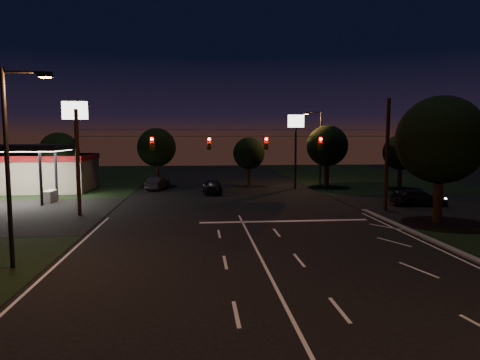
{
  "coord_description": "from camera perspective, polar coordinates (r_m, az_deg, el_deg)",
  "views": [
    {
      "loc": [
        -3.02,
        -17.88,
        6.0
      ],
      "look_at": [
        -0.19,
        11.23,
        3.0
      ],
      "focal_mm": 32.0,
      "sensor_mm": 36.0,
      "label": 1
    }
  ],
  "objects": [
    {
      "name": "tree_far_c",
      "position": [
        51.39,
        1.2,
        3.51
      ],
      "size": [
        3.8,
        3.8,
        5.86
      ],
      "color": "black",
      "rests_on": "ground"
    },
    {
      "name": "signal_span",
      "position": [
        32.99,
        -0.3,
        5.0
      ],
      "size": [
        24.0,
        0.4,
        1.56
      ],
      "color": "black",
      "rests_on": "ground"
    },
    {
      "name": "gas_station",
      "position": [
        51.94,
        -26.81,
        1.23
      ],
      "size": [
        14.2,
        16.1,
        5.25
      ],
      "color": "gray",
      "rests_on": "ground"
    },
    {
      "name": "car_cross",
      "position": [
        40.01,
        22.76,
        -2.22
      ],
      "size": [
        4.92,
        2.27,
        1.39
      ],
      "primitive_type": "imported",
      "rotation": [
        0.0,
        0.0,
        1.5
      ],
      "color": "black",
      "rests_on": "ground"
    },
    {
      "name": "tree_far_b",
      "position": [
        52.26,
        -11.03,
        4.23
      ],
      "size": [
        4.6,
        4.6,
        6.98
      ],
      "color": "black",
      "rests_on": "ground"
    },
    {
      "name": "utility_pole_right",
      "position": [
        36.65,
        18.77,
        -3.88
      ],
      "size": [
        0.3,
        0.3,
        9.0
      ],
      "primitive_type": "cylinder",
      "color": "black",
      "rests_on": "ground"
    },
    {
      "name": "pole_sign_left_near",
      "position": [
        41.38,
        -21.1,
        6.82
      ],
      "size": [
        2.2,
        0.3,
        9.1
      ],
      "color": "black",
      "rests_on": "ground"
    },
    {
      "name": "car_oncoming_b",
      "position": [
        48.86,
        -10.9,
        -0.46
      ],
      "size": [
        2.53,
        4.6,
        1.44
      ],
      "primitive_type": "imported",
      "rotation": [
        0.0,
        0.0,
        2.9
      ],
      "color": "black",
      "rests_on": "ground"
    },
    {
      "name": "car_oncoming_a",
      "position": [
        44.88,
        -3.74,
        -0.84
      ],
      "size": [
        2.13,
        4.66,
        1.55
      ],
      "primitive_type": "imported",
      "rotation": [
        0.0,
        0.0,
        3.21
      ],
      "color": "black",
      "rests_on": "ground"
    },
    {
      "name": "pole_sign_right",
      "position": [
        49.14,
        7.45,
        6.09
      ],
      "size": [
        1.8,
        0.3,
        8.4
      ],
      "color": "black",
      "rests_on": "ground"
    },
    {
      "name": "stop_bar",
      "position": [
        30.59,
        5.93,
        -5.48
      ],
      "size": [
        12.0,
        0.5,
        0.01
      ],
      "primitive_type": "cube",
      "color": "silver",
      "rests_on": "ground"
    },
    {
      "name": "center_line",
      "position": [
        13.65,
        8.33,
        -20.26
      ],
      "size": [
        0.14,
        40.0,
        0.01
      ],
      "primitive_type": "cube",
      "color": "silver",
      "rests_on": "ground"
    },
    {
      "name": "ground",
      "position": [
        19.1,
        3.92,
        -12.46
      ],
      "size": [
        140.0,
        140.0,
        0.0
      ],
      "primitive_type": "plane",
      "color": "black",
      "rests_on": "ground"
    },
    {
      "name": "cross_street_right",
      "position": [
        41.4,
        28.36,
        -3.19
      ],
      "size": [
        20.0,
        16.0,
        0.02
      ],
      "primitive_type": "cube",
      "color": "black",
      "rests_on": "ground"
    },
    {
      "name": "tree_right_near",
      "position": [
        32.57,
        25.07,
        4.74
      ],
      "size": [
        6.0,
        6.0,
        8.76
      ],
      "color": "black",
      "rests_on": "ground"
    },
    {
      "name": "utility_pole_left",
      "position": [
        34.61,
        -20.57,
        -4.5
      ],
      "size": [
        0.28,
        0.28,
        8.0
      ],
      "primitive_type": "cylinder",
      "color": "black",
      "rests_on": "ground"
    },
    {
      "name": "street_light_left",
      "position": [
        21.53,
        -28.04,
        3.15
      ],
      "size": [
        2.2,
        0.35,
        9.0
      ],
      "color": "black",
      "rests_on": "ground"
    },
    {
      "name": "street_light_right_far",
      "position": [
        51.89,
        10.44,
        4.92
      ],
      "size": [
        2.2,
        0.35,
        9.0
      ],
      "color": "black",
      "rests_on": "ground"
    },
    {
      "name": "tree_far_d",
      "position": [
        51.28,
        11.54,
        4.43
      ],
      "size": [
        4.8,
        4.8,
        7.3
      ],
      "color": "black",
      "rests_on": "ground"
    },
    {
      "name": "tree_far_a",
      "position": [
        50.31,
        -22.89,
        3.41
      ],
      "size": [
        4.2,
        4.2,
        6.42
      ],
      "color": "black",
      "rests_on": "ground"
    },
    {
      "name": "tree_far_e",
      "position": [
        52.37,
        20.59,
        3.42
      ],
      "size": [
        4.0,
        4.0,
        6.18
      ],
      "color": "black",
      "rests_on": "ground"
    }
  ]
}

